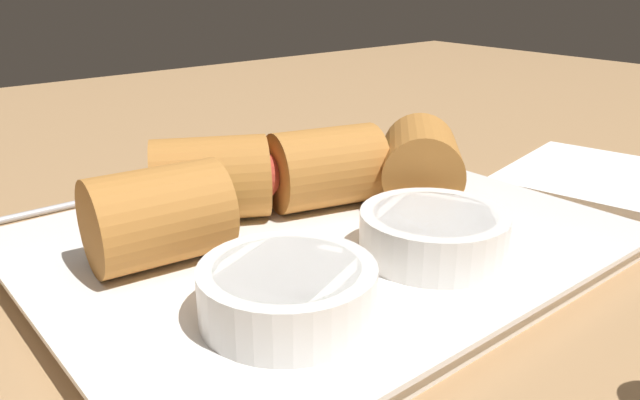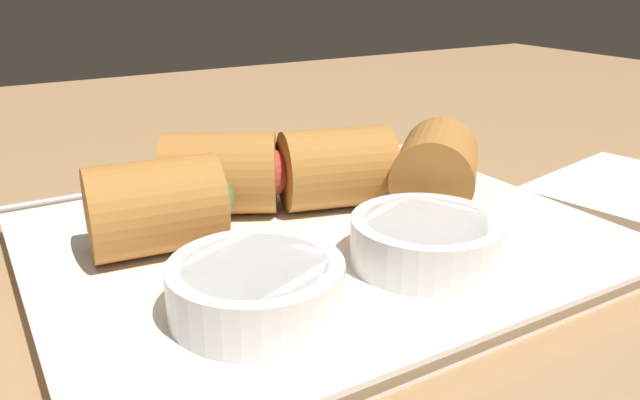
{
  "view_description": "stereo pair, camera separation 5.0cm",
  "coord_description": "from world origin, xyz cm",
  "px_view_note": "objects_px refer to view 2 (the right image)",
  "views": [
    {
      "loc": [
        20.81,
        24.03,
        17.78
      ],
      "look_at": [
        0.06,
        -1.12,
        5.49
      ],
      "focal_mm": 35.0,
      "sensor_mm": 36.0,
      "label": 1
    },
    {
      "loc": [
        16.72,
        26.92,
        17.78
      ],
      "look_at": [
        0.06,
        -1.12,
        5.49
      ],
      "focal_mm": 35.0,
      "sensor_mm": 36.0,
      "label": 2
    }
  ],
  "objects_px": {
    "dipping_bowl_far": "(256,286)",
    "napkin": "(637,190)",
    "dipping_bowl_near": "(426,239)",
    "serving_plate": "(320,244)",
    "spoon": "(181,174)"
  },
  "relations": [
    {
      "from": "dipping_bowl_near",
      "to": "dipping_bowl_far",
      "type": "distance_m",
      "value": 0.1
    },
    {
      "from": "dipping_bowl_far",
      "to": "dipping_bowl_near",
      "type": "bearing_deg",
      "value": -179.39
    },
    {
      "from": "serving_plate",
      "to": "dipping_bowl_near",
      "type": "relative_size",
      "value": 4.06
    },
    {
      "from": "dipping_bowl_far",
      "to": "napkin",
      "type": "distance_m",
      "value": 0.33
    },
    {
      "from": "serving_plate",
      "to": "napkin",
      "type": "relative_size",
      "value": 1.97
    },
    {
      "from": "serving_plate",
      "to": "spoon",
      "type": "relative_size",
      "value": 1.9
    },
    {
      "from": "serving_plate",
      "to": "napkin",
      "type": "bearing_deg",
      "value": 173.51
    },
    {
      "from": "dipping_bowl_far",
      "to": "napkin",
      "type": "height_order",
      "value": "dipping_bowl_far"
    },
    {
      "from": "serving_plate",
      "to": "dipping_bowl_near",
      "type": "height_order",
      "value": "dipping_bowl_near"
    },
    {
      "from": "dipping_bowl_near",
      "to": "napkin",
      "type": "distance_m",
      "value": 0.23
    },
    {
      "from": "serving_plate",
      "to": "dipping_bowl_far",
      "type": "relative_size",
      "value": 4.06
    },
    {
      "from": "dipping_bowl_near",
      "to": "dipping_bowl_far",
      "type": "bearing_deg",
      "value": 0.61
    },
    {
      "from": "dipping_bowl_near",
      "to": "serving_plate",
      "type": "bearing_deg",
      "value": -65.8
    },
    {
      "from": "serving_plate",
      "to": "spoon",
      "type": "xyz_separation_m",
      "value": [
        0.03,
        -0.17,
        -0.0
      ]
    },
    {
      "from": "dipping_bowl_near",
      "to": "dipping_bowl_far",
      "type": "relative_size",
      "value": 1.0
    }
  ]
}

